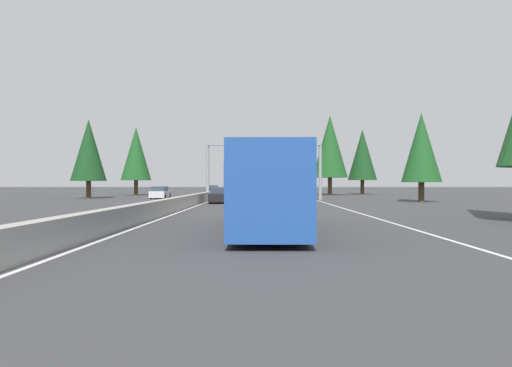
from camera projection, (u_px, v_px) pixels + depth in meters
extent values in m
plane|color=#38383A|center=(219.00, 197.00, 61.99)|extent=(320.00, 320.00, 0.00)
cube|color=#9E9B93|center=(227.00, 191.00, 81.99)|extent=(180.00, 0.56, 0.90)
cube|color=silver|center=(299.00, 195.00, 71.91)|extent=(160.00, 0.16, 0.01)
cube|color=silver|center=(226.00, 195.00, 71.99)|extent=(160.00, 0.16, 0.01)
cylinder|color=gray|center=(208.00, 173.00, 50.60)|extent=(0.36, 0.36, 5.97)
cylinder|color=gray|center=(320.00, 173.00, 50.52)|extent=(0.36, 0.36, 5.97)
cube|color=gray|center=(264.00, 143.00, 50.56)|extent=(0.50, 12.32, 0.50)
cube|color=#0C602D|center=(244.00, 153.00, 50.42)|extent=(0.12, 3.20, 1.90)
cube|color=black|center=(289.00, 152.00, 50.39)|extent=(0.16, 4.20, 1.50)
cube|color=#1E4793|center=(267.00, 188.00, 18.21)|extent=(11.50, 2.50, 2.90)
cube|color=#2D3847|center=(267.00, 179.00, 18.21)|extent=(11.04, 2.55, 0.84)
cylinder|color=black|center=(243.00, 211.00, 22.24)|extent=(1.00, 0.30, 1.00)
cylinder|color=black|center=(288.00, 211.00, 22.22)|extent=(1.00, 0.30, 1.00)
cylinder|color=black|center=(233.00, 227.00, 14.19)|extent=(1.00, 0.30, 1.00)
cylinder|color=black|center=(305.00, 227.00, 14.17)|extent=(1.00, 0.30, 1.00)
cube|color=red|center=(258.00, 192.00, 46.80)|extent=(5.00, 1.95, 1.44)
cube|color=#2D3847|center=(258.00, 190.00, 44.50)|extent=(0.08, 1.48, 0.56)
cylinder|color=black|center=(250.00, 198.00, 48.51)|extent=(0.70, 0.24, 0.70)
cylinder|color=black|center=(266.00, 198.00, 48.50)|extent=(0.70, 0.24, 0.70)
cylinder|color=black|center=(249.00, 199.00, 45.11)|extent=(0.70, 0.24, 0.70)
cylinder|color=black|center=(267.00, 199.00, 45.10)|extent=(0.70, 0.24, 0.70)
cube|color=black|center=(220.00, 197.00, 43.25)|extent=(4.40, 1.80, 0.76)
cube|color=#2D3847|center=(220.00, 190.00, 43.03)|extent=(2.46, 1.51, 0.56)
cylinder|color=black|center=(213.00, 199.00, 44.66)|extent=(0.64, 0.22, 0.64)
cylinder|color=black|center=(229.00, 199.00, 44.65)|extent=(0.64, 0.22, 0.64)
cylinder|color=black|center=(210.00, 200.00, 41.85)|extent=(0.64, 0.22, 0.64)
cylinder|color=black|center=(227.00, 200.00, 41.83)|extent=(0.64, 0.22, 0.64)
cube|color=black|center=(246.00, 188.00, 127.28)|extent=(5.60, 2.00, 0.70)
cube|color=black|center=(246.00, 185.00, 128.28)|extent=(2.24, 1.84, 0.90)
cube|color=#2D3847|center=(246.00, 184.00, 128.28)|extent=(2.02, 1.92, 0.41)
cylinder|color=black|center=(243.00, 188.00, 129.13)|extent=(0.80, 0.28, 0.80)
cylinder|color=black|center=(249.00, 188.00, 129.12)|extent=(0.80, 0.28, 0.80)
cylinder|color=black|center=(242.00, 189.00, 125.43)|extent=(0.80, 0.28, 0.80)
cylinder|color=black|center=(249.00, 189.00, 125.42)|extent=(0.80, 0.28, 0.80)
cube|color=silver|center=(160.00, 194.00, 55.58)|extent=(4.40, 1.80, 0.76)
cube|color=#2D3847|center=(160.00, 189.00, 55.36)|extent=(2.46, 1.51, 0.56)
cylinder|color=black|center=(156.00, 196.00, 57.00)|extent=(0.64, 0.22, 0.64)
cylinder|color=black|center=(169.00, 196.00, 56.99)|extent=(0.64, 0.22, 0.64)
cylinder|color=black|center=(151.00, 196.00, 54.18)|extent=(0.64, 0.22, 0.64)
cylinder|color=black|center=(165.00, 196.00, 54.17)|extent=(0.64, 0.22, 0.64)
cube|color=black|center=(213.00, 191.00, 82.04)|extent=(4.40, 1.80, 0.76)
cube|color=#2D3847|center=(213.00, 187.00, 81.82)|extent=(2.46, 1.51, 0.56)
cylinder|color=black|center=(210.00, 192.00, 83.46)|extent=(0.64, 0.22, 0.64)
cylinder|color=black|center=(219.00, 192.00, 83.45)|extent=(0.64, 0.22, 0.64)
cylinder|color=black|center=(208.00, 192.00, 80.64)|extent=(0.64, 0.22, 0.64)
cylinder|color=black|center=(217.00, 192.00, 80.63)|extent=(0.64, 0.22, 0.64)
cylinder|color=#4C3823|center=(421.00, 192.00, 46.06)|extent=(0.57, 0.57, 1.95)
cone|color=#194C1E|center=(421.00, 147.00, 46.06)|extent=(3.91, 3.91, 6.93)
cylinder|color=#4C3823|center=(330.00, 186.00, 72.59)|extent=(0.66, 0.66, 2.75)
cone|color=#194C1E|center=(330.00, 146.00, 72.58)|extent=(5.50, 5.50, 9.75)
cylinder|color=#4C3823|center=(362.00, 187.00, 76.68)|extent=(0.62, 0.62, 2.38)
cone|color=#143D19|center=(362.00, 155.00, 76.67)|extent=(4.75, 4.75, 8.43)
cylinder|color=#4C3823|center=(89.00, 190.00, 56.83)|extent=(0.59, 0.59, 2.14)
cone|color=#143D19|center=(89.00, 150.00, 56.83)|extent=(4.28, 4.28, 7.58)
cylinder|color=#4C3823|center=(136.00, 188.00, 71.08)|extent=(0.61, 0.61, 2.31)
cone|color=#194C1E|center=(136.00, 154.00, 71.08)|extent=(4.61, 4.61, 8.18)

